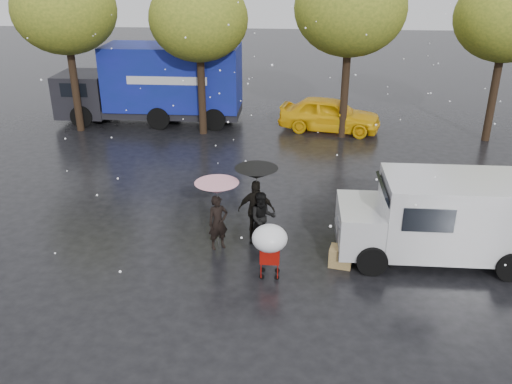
# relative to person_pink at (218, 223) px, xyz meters

# --- Properties ---
(ground) EXTENTS (90.00, 90.00, 0.00)m
(ground) POSITION_rel_person_pink_xyz_m (1.42, -0.15, -0.75)
(ground) COLOR black
(ground) RESTS_ON ground
(person_pink) EXTENTS (0.65, 0.59, 1.50)m
(person_pink) POSITION_rel_person_pink_xyz_m (0.00, 0.00, 0.00)
(person_pink) COLOR black
(person_pink) RESTS_ON ground
(person_middle) EXTENTS (0.83, 0.71, 1.48)m
(person_middle) POSITION_rel_person_pink_xyz_m (1.15, 0.37, -0.01)
(person_middle) COLOR black
(person_middle) RESTS_ON ground
(person_black) EXTENTS (1.01, 0.45, 1.70)m
(person_black) POSITION_rel_person_pink_xyz_m (0.97, 0.63, 0.10)
(person_black) COLOR black
(person_black) RESTS_ON ground
(umbrella_pink) EXTENTS (1.14, 1.14, 1.90)m
(umbrella_pink) POSITION_rel_person_pink_xyz_m (0.00, 0.00, 0.99)
(umbrella_pink) COLOR #4C4C4C
(umbrella_pink) RESTS_ON ground
(umbrella_black) EXTENTS (1.15, 1.15, 2.08)m
(umbrella_black) POSITION_rel_person_pink_xyz_m (0.97, 0.63, 1.17)
(umbrella_black) COLOR #4C4C4C
(umbrella_black) RESTS_ON ground
(vendor_cart) EXTENTS (1.52, 0.80, 1.27)m
(vendor_cart) POSITION_rel_person_pink_xyz_m (3.94, -0.33, -0.03)
(vendor_cart) COLOR slate
(vendor_cart) RESTS_ON ground
(shopping_cart) EXTENTS (0.84, 0.84, 1.46)m
(shopping_cart) POSITION_rel_person_pink_xyz_m (1.44, -1.43, 0.31)
(shopping_cart) COLOR #AA1109
(shopping_cart) RESTS_ON ground
(white_van) EXTENTS (4.91, 2.18, 2.20)m
(white_van) POSITION_rel_person_pink_xyz_m (5.74, -0.03, 0.41)
(white_van) COLOR silver
(white_van) RESTS_ON ground
(blue_truck) EXTENTS (8.30, 2.60, 3.50)m
(blue_truck) POSITION_rel_person_pink_xyz_m (-4.47, 11.45, 1.01)
(blue_truck) COLOR navy
(blue_truck) RESTS_ON ground
(box_ground_near) EXTENTS (0.63, 0.55, 0.50)m
(box_ground_near) POSITION_rel_person_pink_xyz_m (3.20, -0.65, -0.50)
(box_ground_near) COLOR olive
(box_ground_near) RESTS_ON ground
(box_ground_far) EXTENTS (0.43, 0.35, 0.31)m
(box_ground_far) POSITION_rel_person_pink_xyz_m (4.42, 1.38, -0.59)
(box_ground_far) COLOR olive
(box_ground_far) RESTS_ON ground
(yellow_taxi) EXTENTS (4.65, 2.61, 1.50)m
(yellow_taxi) POSITION_rel_person_pink_xyz_m (3.41, 10.65, -0.00)
(yellow_taxi) COLOR yellow
(yellow_taxi) RESTS_ON ground
(tree_row) EXTENTS (21.60, 4.40, 7.12)m
(tree_row) POSITION_rel_person_pink_xyz_m (0.96, 9.85, 4.27)
(tree_row) COLOR black
(tree_row) RESTS_ON ground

